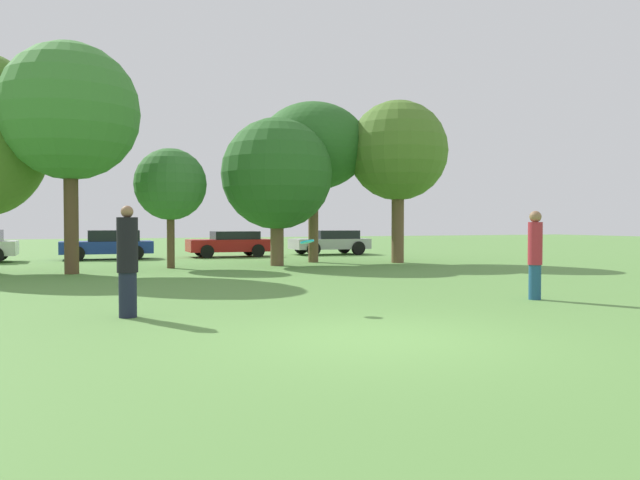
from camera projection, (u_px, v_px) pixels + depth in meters
ground_plane at (379, 338)px, 8.71m from camera, size 120.00×120.00×0.00m
person_thrower at (128, 261)px, 10.61m from camera, size 0.36×0.36×1.92m
person_catcher at (535, 253)px, 13.09m from camera, size 0.30×0.30×1.88m
frisbee at (307, 242)px, 11.55m from camera, size 0.27×0.26×0.11m
tree_2 at (70, 112)px, 19.58m from camera, size 4.33×4.33×7.31m
tree_3 at (170, 185)px, 22.10m from camera, size 2.57×2.57×4.29m
tree_4 at (277, 174)px, 23.43m from camera, size 4.21×4.21×5.59m
tree_5 at (313, 147)px, 25.44m from camera, size 4.47×4.47×6.57m
tree_6 at (398, 151)px, 25.13m from camera, size 4.04×4.04×6.58m
parked_car_blue at (108, 244)px, 27.62m from camera, size 3.95×1.89×1.30m
parked_car_red at (230, 243)px, 29.66m from camera, size 3.93×1.88×1.22m
parked_car_silver at (331, 242)px, 31.84m from camera, size 3.96×2.08×1.24m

